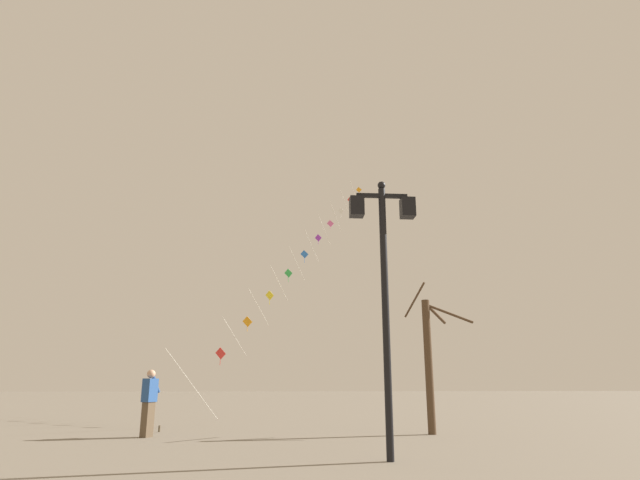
{
  "coord_description": "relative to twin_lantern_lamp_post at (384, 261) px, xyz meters",
  "views": [
    {
      "loc": [
        0.97,
        -0.26,
        1.35
      ],
      "look_at": [
        2.2,
        17.86,
        6.32
      ],
      "focal_mm": 29.54,
      "sensor_mm": 36.0,
      "label": 1
    }
  ],
  "objects": [
    {
      "name": "kite_train",
      "position": [
        -1.06,
        15.14,
        3.75
      ],
      "size": [
        8.63,
        16.83,
        14.18
      ],
      "color": "brown",
      "rests_on": "ground_plane"
    },
    {
      "name": "ground_plane",
      "position": [
        -2.91,
        10.27,
        -3.68
      ],
      "size": [
        160.0,
        160.0,
        0.0
      ],
      "primitive_type": "plane",
      "color": "#756B5B"
    },
    {
      "name": "kite_flyer",
      "position": [
        -5.47,
        4.8,
        -2.77
      ],
      "size": [
        0.39,
        0.62,
        1.71
      ],
      "rotation": [
        0.0,
        0.0,
        1.16
      ],
      "color": "brown",
      "rests_on": "ground_plane"
    },
    {
      "name": "bare_tree",
      "position": [
        2.2,
        5.09,
        -1.67
      ],
      "size": [
        1.81,
        1.01,
        4.26
      ],
      "color": "#4C3826",
      "rests_on": "ground_plane"
    },
    {
      "name": "twin_lantern_lamp_post",
      "position": [
        0.0,
        0.0,
        0.0
      ],
      "size": [
        1.32,
        0.28,
        5.35
      ],
      "color": "black",
      "rests_on": "ground_plane"
    }
  ]
}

